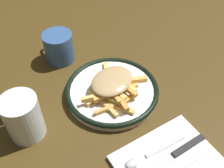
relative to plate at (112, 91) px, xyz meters
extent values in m
plane|color=#402F11|center=(0.00, 0.00, -0.01)|extent=(2.60, 2.60, 0.00)
cylinder|color=silver|center=(0.00, 0.00, 0.00)|extent=(0.24, 0.24, 0.02)
torus|color=black|center=(0.00, 0.00, 0.01)|extent=(0.25, 0.25, 0.01)
cube|color=orange|center=(-0.05, 0.01, 0.01)|extent=(0.01, 0.09, 0.01)
cube|color=#E3BF61|center=(-0.01, -0.03, 0.01)|extent=(0.08, 0.03, 0.01)
cube|color=#EAA347|center=(-0.01, -0.06, 0.01)|extent=(0.05, 0.08, 0.01)
cube|color=#E0B45A|center=(0.00, 0.05, 0.01)|extent=(0.03, 0.07, 0.01)
cube|color=gold|center=(-0.02, -0.02, 0.01)|extent=(0.03, 0.08, 0.01)
cube|color=#EABA5B|center=(0.06, -0.02, 0.01)|extent=(0.08, 0.05, 0.01)
cube|color=gold|center=(0.01, 0.01, 0.01)|extent=(0.09, 0.06, 0.01)
cube|color=#DAA756|center=(-0.04, 0.05, 0.01)|extent=(0.09, 0.02, 0.01)
cube|color=gold|center=(0.01, 0.00, 0.01)|extent=(0.08, 0.06, 0.01)
cube|color=gold|center=(-0.03, -0.02, 0.02)|extent=(0.08, 0.02, 0.01)
cube|color=#DDC856|center=(-0.02, 0.04, 0.02)|extent=(0.09, 0.05, 0.01)
cube|color=#ECBC5C|center=(-0.03, 0.01, 0.02)|extent=(0.07, 0.03, 0.01)
cube|color=#C98838|center=(-0.04, 0.01, 0.02)|extent=(0.09, 0.03, 0.01)
cube|color=#C19042|center=(-0.05, 0.04, 0.01)|extent=(0.02, 0.09, 0.01)
cube|color=gold|center=(-0.06, 0.02, 0.01)|extent=(0.09, 0.05, 0.01)
cube|color=gold|center=(-0.02, 0.03, 0.02)|extent=(0.02, 0.08, 0.01)
cube|color=#F6B95C|center=(-0.01, 0.05, 0.02)|extent=(0.04, 0.09, 0.01)
cube|color=#C29342|center=(-0.03, 0.02, 0.03)|extent=(0.07, 0.02, 0.01)
ellipsoid|color=tan|center=(0.00, 0.00, 0.04)|extent=(0.12, 0.14, 0.02)
cube|color=#215622|center=(0.01, -0.01, 0.04)|extent=(0.00, 0.00, 0.00)
cube|color=#245729|center=(0.00, 0.00, 0.04)|extent=(0.00, 0.00, 0.00)
cube|color=#327021|center=(-0.01, 0.01, 0.04)|extent=(0.00, 0.00, 0.00)
cube|color=#306C2A|center=(0.00, 0.00, 0.04)|extent=(0.00, 0.00, 0.00)
cube|color=#27692C|center=(-0.02, -0.02, 0.04)|extent=(0.00, 0.00, 0.00)
cube|color=#38732E|center=(-0.04, -0.02, 0.04)|extent=(0.00, 0.00, 0.00)
cube|color=#356C35|center=(0.00, 0.00, 0.04)|extent=(0.00, 0.00, 0.00)
cube|color=white|center=(-0.23, 0.02, -0.01)|extent=(0.17, 0.22, 0.01)
cube|color=silver|center=(-0.26, 0.00, 0.00)|extent=(0.02, 0.11, 0.01)
cube|color=black|center=(-0.23, -0.04, 0.00)|extent=(0.02, 0.09, 0.01)
cube|color=silver|center=(-0.21, 0.00, 0.00)|extent=(0.02, 0.10, 0.00)
ellipsoid|color=silver|center=(-0.20, 0.09, 0.00)|extent=(0.03, 0.03, 0.01)
cylinder|color=silver|center=(0.02, 0.23, 0.04)|extent=(0.08, 0.08, 0.11)
cylinder|color=#325489|center=(0.21, 0.04, 0.03)|extent=(0.09, 0.09, 0.09)
torus|color=#325489|center=(0.26, 0.04, 0.04)|extent=(0.05, 0.01, 0.05)
cylinder|color=silver|center=(0.08, 0.25, 0.01)|extent=(0.03, 0.03, 0.05)
sphere|color=#B7BABF|center=(0.08, 0.25, 0.04)|extent=(0.03, 0.03, 0.03)
camera|label=1|loc=(-0.39, 0.27, 0.52)|focal=42.23mm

